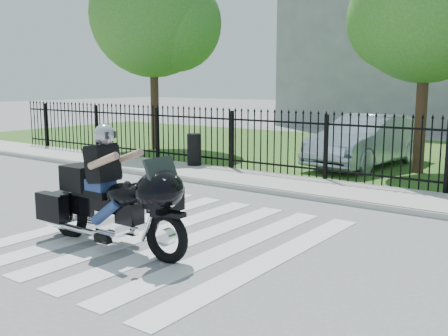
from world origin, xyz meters
The scene contains 12 objects.
ground centered at (0.00, 0.00, 0.00)m, with size 120.00×120.00×0.00m, color slate.
crosswalk centered at (0.00, 0.00, 0.01)m, with size 5.00×5.50×0.01m, color silver, non-canonical shape.
sidewalk centered at (0.00, 5.00, 0.06)m, with size 40.00×2.00×0.12m, color #ADAAA3.
curb centered at (0.00, 4.00, 0.06)m, with size 40.00×0.12×0.12m, color #ADAAA3.
grass_strip centered at (0.00, 12.00, 0.01)m, with size 40.00×12.00×0.02m, color #2F5D1F.
iron_fence centered at (0.00, 6.00, 0.90)m, with size 26.00×0.04×1.80m.
tree_left centered at (-8.50, 8.50, 5.17)m, with size 4.80×4.80×7.58m.
tree_mid centered at (1.50, 9.00, 4.67)m, with size 4.20×4.20×6.78m.
building_tall centered at (-3.00, 26.00, 6.00)m, with size 15.00×10.00×12.00m, color #94979C.
motorcycle_rider centered at (-0.41, -0.97, 0.83)m, with size 3.06×0.90×2.02m.
parked_car centered at (-0.17, 9.21, 0.82)m, with size 1.69×4.85×1.60m, color #9CADC4.
litter_bin centered at (-4.19, 5.70, 0.60)m, with size 0.43×0.43×0.96m, color black.
Camera 1 is at (5.89, -6.42, 2.63)m, focal length 42.00 mm.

